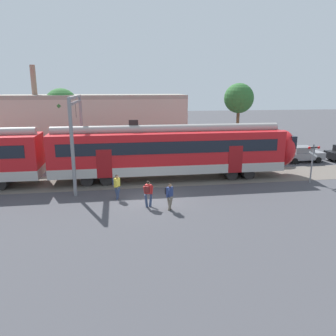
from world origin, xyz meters
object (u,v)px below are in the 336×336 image
Objects in this scene: pedestrian_red at (148,192)px; pedestrian_navy at (169,194)px; pedestrian_yellow at (117,184)px; parked_car_grey at (302,154)px; commuter_train at (56,154)px; crossing_signal at (313,157)px.

pedestrian_red is 1.00× the size of pedestrian_navy.
parked_car_grey is at bearing 24.89° from pedestrian_yellow.
pedestrian_red and pedestrian_navy have the same top height.
parked_car_grey is at bearing 10.22° from commuter_train.
crossing_signal is (11.55, 3.92, 1.02)m from pedestrian_navy.
pedestrian_yellow is 1.00× the size of pedestrian_navy.
parked_car_grey is (14.85, 10.76, -0.21)m from pedestrian_navy.
pedestrian_yellow is 14.74m from crossing_signal.
pedestrian_navy is at bearing -161.25° from crossing_signal.
commuter_train is 8.85m from pedestrian_red.
pedestrian_red is at bearing -43.60° from pedestrian_yellow.
pedestrian_navy is at bearing -41.91° from commuter_train.
crossing_signal reaches higher than pedestrian_yellow.
pedestrian_red is (1.88, -1.79, 0.00)m from pedestrian_yellow.
commuter_train is at bearing 138.09° from pedestrian_navy.
commuter_train is 10.15m from pedestrian_navy.
pedestrian_red is 18.97m from parked_car_grey.
crossing_signal is (19.05, -2.81, -0.24)m from commuter_train.
pedestrian_navy is 0.56× the size of crossing_signal.
crossing_signal is at bearing -115.78° from parked_car_grey.
parked_car_grey is (17.93, 8.32, -0.21)m from pedestrian_yellow.
pedestrian_red is 1.36m from pedestrian_navy.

